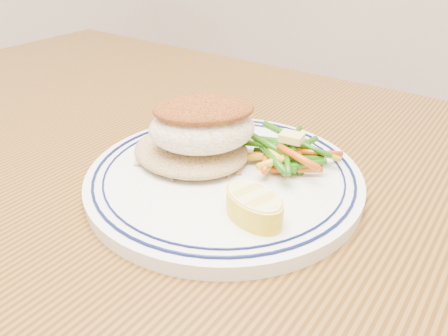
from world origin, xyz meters
TOP-DOWN VIEW (x-y plane):
  - dining_table at (0.00, 0.00)m, footprint 1.50×0.90m
  - plate at (-0.03, 0.05)m, footprint 0.29×0.29m
  - rice_pilaf at (-0.08, 0.05)m, footprint 0.13×0.12m
  - fish_fillet at (-0.06, 0.05)m, footprint 0.14×0.14m
  - vegetable_pile at (0.01, 0.10)m, footprint 0.11×0.10m
  - butter_pat at (0.02, 0.10)m, footprint 0.03×0.02m
  - lemon_wedge at (0.04, -0.00)m, footprint 0.07×0.07m

SIDE VIEW (x-z plane):
  - dining_table at x=0.00m, z-range 0.28..1.03m
  - plate at x=-0.03m, z-range 0.75..0.77m
  - rice_pilaf at x=-0.08m, z-range 0.77..0.79m
  - vegetable_pile at x=0.01m, z-range 0.76..0.79m
  - lemon_wedge at x=0.04m, z-range 0.77..0.79m
  - butter_pat at x=0.02m, z-range 0.80..0.80m
  - fish_fillet at x=-0.06m, z-range 0.78..0.84m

